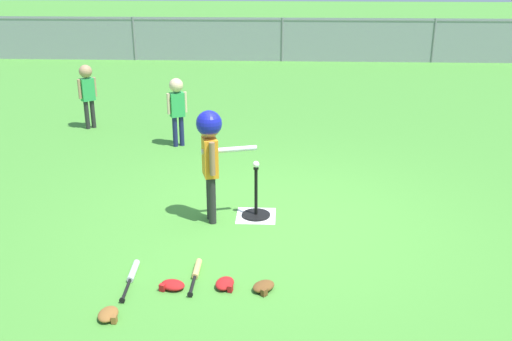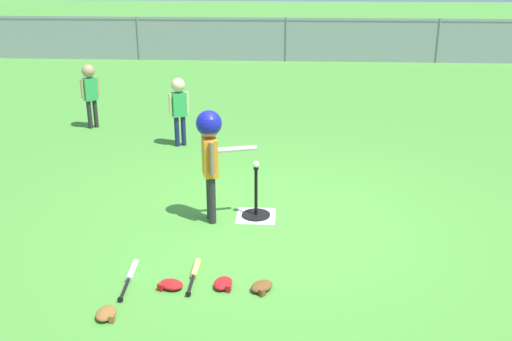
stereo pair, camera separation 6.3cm
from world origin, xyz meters
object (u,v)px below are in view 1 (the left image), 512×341
(batting_tee, at_px, (256,209))
(glove_outfield_drop, at_px, (264,287))
(fielder_near_right, at_px, (177,103))
(glove_tossed_aside, at_px, (225,284))
(glove_by_plate, at_px, (172,285))
(spare_bat_silver, at_px, (132,275))
(batter_child, at_px, (210,144))
(fielder_deep_left, at_px, (87,88))
(baseball_on_tee, at_px, (256,164))
(spare_bat_wood, at_px, (196,272))
(glove_near_bats, at_px, (108,314))

(batting_tee, xyz_separation_m, glove_outfield_drop, (0.14, -1.54, -0.05))
(fielder_near_right, distance_m, glove_tossed_aside, 4.19)
(glove_by_plate, bearing_deg, glove_tossed_aside, 5.77)
(fielder_near_right, xyz_separation_m, glove_outfield_drop, (1.44, -4.03, -0.64))
(spare_bat_silver, bearing_deg, batting_tee, 52.30)
(glove_by_plate, bearing_deg, batter_child, 82.36)
(fielder_deep_left, distance_m, fielder_near_right, 1.87)
(glove_tossed_aside, bearing_deg, baseball_on_tee, 82.23)
(spare_bat_wood, bearing_deg, fielder_near_right, 102.00)
(batting_tee, height_order, glove_tossed_aside, batting_tee)
(glove_outfield_drop, bearing_deg, fielder_deep_left, 122.13)
(glove_by_plate, bearing_deg, glove_near_bats, -133.23)
(fielder_deep_left, height_order, glove_by_plate, fielder_deep_left)
(batter_child, distance_m, fielder_near_right, 2.76)
(batting_tee, bearing_deg, fielder_near_right, 117.62)
(glove_by_plate, height_order, glove_near_bats, same)
(fielder_near_right, bearing_deg, fielder_deep_left, 151.74)
(baseball_on_tee, height_order, glove_by_plate, baseball_on_tee)
(fielder_deep_left, relative_size, fielder_near_right, 1.02)
(glove_by_plate, distance_m, glove_outfield_drop, 0.81)
(batting_tee, height_order, fielder_near_right, fielder_near_right)
(fielder_deep_left, xyz_separation_m, glove_by_plate, (2.28, -4.93, -0.65))
(baseball_on_tee, relative_size, fielder_near_right, 0.07)
(glove_near_bats, xyz_separation_m, glove_tossed_aside, (0.90, 0.52, 0.00))
(spare_bat_silver, height_order, glove_tossed_aside, glove_tossed_aside)
(glove_near_bats, xyz_separation_m, glove_outfield_drop, (1.25, 0.48, 0.00))
(batting_tee, distance_m, baseball_on_tee, 0.53)
(batting_tee, xyz_separation_m, batter_child, (-0.48, -0.14, 0.81))
(spare_bat_wood, distance_m, glove_tossed_aside, 0.35)
(batter_child, relative_size, glove_outfield_drop, 4.65)
(batter_child, distance_m, glove_outfield_drop, 1.76)
(spare_bat_silver, relative_size, glove_outfield_drop, 2.44)
(batter_child, height_order, glove_tossed_aside, batter_child)
(baseball_on_tee, relative_size, spare_bat_wood, 0.13)
(spare_bat_silver, distance_m, glove_near_bats, 0.64)
(batter_child, xyz_separation_m, glove_near_bats, (-0.63, -1.88, -0.86))
(spare_bat_silver, distance_m, glove_outfield_drop, 1.22)
(glove_outfield_drop, bearing_deg, batting_tee, 95.16)
(glove_outfield_drop, bearing_deg, glove_by_plate, -179.02)
(batting_tee, distance_m, glove_tossed_aside, 1.52)
(fielder_near_right, distance_m, glove_near_bats, 4.56)
(spare_bat_silver, bearing_deg, fielder_near_right, 93.36)
(spare_bat_wood, height_order, glove_by_plate, glove_by_plate)
(baseball_on_tee, height_order, batter_child, batter_child)
(glove_tossed_aside, bearing_deg, glove_near_bats, -150.29)
(baseball_on_tee, bearing_deg, batting_tee, 0.00)
(fielder_near_right, distance_m, spare_bat_wood, 3.94)
(fielder_near_right, height_order, glove_tossed_aside, fielder_near_right)
(fielder_deep_left, bearing_deg, spare_bat_wood, -62.38)
(glove_near_bats, bearing_deg, fielder_near_right, 92.42)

